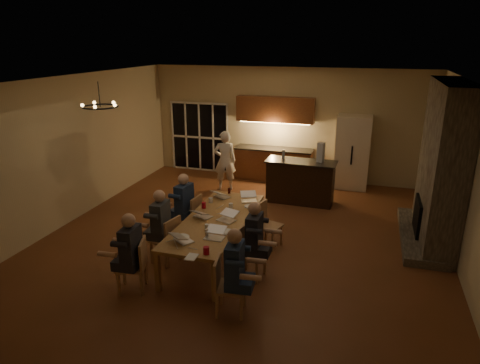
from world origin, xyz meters
name	(u,v)px	position (x,y,z in m)	size (l,w,h in m)	color
floor	(242,242)	(0.00, 0.00, 0.00)	(9.00, 9.00, 0.00)	brown
back_wall	(287,124)	(0.00, 4.52, 1.60)	(8.00, 0.04, 3.20)	tan
left_wall	(66,151)	(-4.02, 0.00, 1.60)	(0.04, 9.00, 3.20)	tan
right_wall	(473,186)	(4.02, 0.00, 1.60)	(0.04, 9.00, 3.20)	tan
ceiling	(242,80)	(0.00, 0.00, 3.22)	(8.00, 9.00, 0.04)	white
french_doors	(200,137)	(-2.70, 4.47, 1.05)	(1.86, 0.08, 2.10)	black
fireplace	(442,165)	(3.70, 1.20, 1.60)	(0.58, 2.50, 3.20)	#655C4F
kitchenette	(274,139)	(-0.30, 4.20, 1.20)	(2.24, 0.68, 2.40)	brown
refrigerator	(352,152)	(1.90, 4.15, 1.00)	(0.90, 0.68, 2.00)	beige
dining_table	(216,237)	(-0.29, -0.69, 0.38)	(1.10, 2.97, 0.75)	#A58142
bar_island	(300,182)	(0.76, 2.57, 0.54)	(1.72, 0.68, 1.08)	black
chair_left_near	(131,266)	(-1.19, -2.21, 0.45)	(0.44, 0.44, 0.89)	#AD7E56
chair_left_mid	(165,239)	(-1.11, -1.18, 0.45)	(0.44, 0.44, 0.89)	#AD7E56
chair_left_far	(188,216)	(-1.14, -0.04, 0.45)	(0.44, 0.44, 0.89)	#AD7E56
chair_right_near	(231,286)	(0.53, -2.32, 0.45)	(0.44, 0.44, 0.89)	#AD7E56
chair_right_mid	(251,253)	(0.55, -1.24, 0.45)	(0.44, 0.44, 0.89)	#AD7E56
chair_right_far	(269,225)	(0.57, -0.02, 0.45)	(0.44, 0.44, 0.89)	#AD7E56
person_left_near	(131,254)	(-1.14, -2.26, 0.69)	(0.60, 0.60, 1.38)	#21222B
person_right_near	(235,272)	(0.59, -2.31, 0.69)	(0.60, 0.60, 1.38)	navy
person_left_mid	(161,226)	(-1.19, -1.15, 0.69)	(0.60, 0.60, 1.38)	#393D43
person_right_mid	(254,240)	(0.59, -1.21, 0.69)	(0.60, 0.60, 1.38)	#21222B
person_left_far	(185,206)	(-1.18, -0.13, 0.69)	(0.60, 0.60, 1.38)	navy
standing_person	(225,161)	(-1.37, 2.95, 0.81)	(0.59, 0.39, 1.63)	silver
chandelier	(100,107)	(-2.47, -0.79, 2.75)	(0.64, 0.64, 0.03)	black
laptop_a	(184,235)	(-0.49, -1.70, 0.86)	(0.32, 0.28, 0.23)	silver
laptop_b	(214,232)	(-0.04, -1.46, 0.86)	(0.32, 0.28, 0.23)	silver
laptop_c	(203,211)	(-0.56, -0.66, 0.86)	(0.32, 0.28, 0.23)	silver
laptop_d	(226,215)	(-0.08, -0.71, 0.86)	(0.32, 0.28, 0.23)	silver
laptop_e	(222,192)	(-0.57, 0.45, 0.86)	(0.32, 0.28, 0.23)	silver
laptop_f	(249,196)	(0.04, 0.37, 0.86)	(0.32, 0.28, 0.23)	silver
mug_front	(207,227)	(-0.28, -1.17, 0.80)	(0.08, 0.08, 0.10)	white
mug_mid	(231,206)	(-0.20, -0.09, 0.80)	(0.09, 0.09, 0.10)	white
mug_back	(211,200)	(-0.68, 0.07, 0.80)	(0.09, 0.09, 0.10)	white
redcup_near	(206,251)	(0.03, -2.02, 0.81)	(0.10, 0.10, 0.12)	#AF0B1E
redcup_mid	(204,205)	(-0.71, -0.25, 0.81)	(0.08, 0.08, 0.12)	#AF0B1E
can_silver	(207,233)	(-0.19, -1.41, 0.81)	(0.06, 0.06, 0.12)	#B2B2B7
can_cola	(229,191)	(-0.50, 0.71, 0.81)	(0.06, 0.06, 0.12)	#3F0F0C
plate_near	(226,232)	(0.07, -1.18, 0.76)	(0.26, 0.26, 0.02)	white
plate_left	(182,237)	(-0.57, -1.60, 0.76)	(0.27, 0.27, 0.02)	white
plate_far	(250,206)	(0.15, 0.08, 0.76)	(0.23, 0.23, 0.02)	white
notepad	(192,257)	(-0.14, -2.18, 0.76)	(0.16, 0.23, 0.01)	white
bar_bottle	(283,154)	(0.29, 2.64, 1.20)	(0.07, 0.07, 0.24)	#99999E
bar_blender	(321,152)	(1.21, 2.64, 1.32)	(0.15, 0.15, 0.48)	silver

